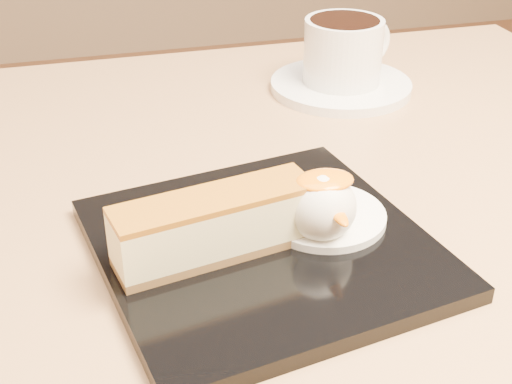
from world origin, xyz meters
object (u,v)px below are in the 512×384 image
object	(u,v)px
table	(307,369)
coffee_cup	(344,50)
cheesecake	(215,225)
saucer	(341,86)
ice_cream_scoop	(322,207)
dessert_plate	(263,248)

from	to	relation	value
table	coffee_cup	distance (m)	0.33
cheesecake	coffee_cup	xyz separation A→B (m)	(0.20, 0.28, 0.01)
table	saucer	bearing A→B (deg)	64.65
cheesecake	saucer	world-z (taller)	cheesecake
saucer	table	bearing A→B (deg)	-115.35
cheesecake	saucer	size ratio (longest dim) A/B	0.95
table	ice_cream_scoop	size ratio (longest dim) A/B	16.67
cheesecake	ice_cream_scoop	distance (m)	0.08
cheesecake	saucer	bearing A→B (deg)	43.54
coffee_cup	table	bearing A→B (deg)	-138.08
dessert_plate	coffee_cup	xyz separation A→B (m)	(0.16, 0.27, 0.04)
coffee_cup	ice_cream_scoop	bearing A→B (deg)	-136.62
dessert_plate	saucer	xyz separation A→B (m)	(0.16, 0.27, -0.00)
dessert_plate	cheesecake	bearing A→B (deg)	-171.87
cheesecake	ice_cream_scoop	world-z (taller)	ice_cream_scoop
cheesecake	ice_cream_scoop	bearing A→B (deg)	-10.89
cheesecake	ice_cream_scoop	size ratio (longest dim) A/B	2.96
cheesecake	coffee_cup	distance (m)	0.34
saucer	coffee_cup	xyz separation A→B (m)	(0.00, 0.00, 0.04)
saucer	coffee_cup	world-z (taller)	coffee_cup
ice_cream_scoop	coffee_cup	distance (m)	0.30
dessert_plate	cheesecake	distance (m)	0.05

